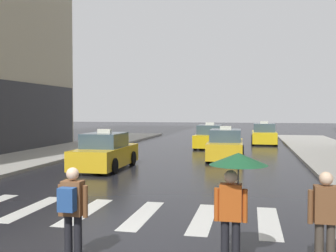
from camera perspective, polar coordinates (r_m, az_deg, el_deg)
crosswalk_markings at (r=10.36m, az=-7.94°, el=-12.45°), size 11.30×2.80×0.01m
taxi_lead at (r=17.98m, az=-9.12°, el=-3.86°), size 1.96×4.55×1.80m
taxi_second at (r=21.39m, az=8.39°, el=-2.88°), size 2.00×4.57×1.80m
taxi_third at (r=27.83m, az=6.15°, el=-1.69°), size 2.01×4.58×1.80m
taxi_fourth at (r=31.75m, az=13.80°, el=-1.25°), size 1.94×4.55×1.80m
pedestrian_with_umbrella at (r=6.58m, az=9.81°, el=-7.53°), size 0.96×0.96×1.94m
pedestrian_with_backpack at (r=7.08m, az=-13.80°, el=-11.37°), size 0.55×0.43×1.65m
pedestrian_plain_coat at (r=6.96m, az=21.94°, el=-11.99°), size 0.55×0.24×1.65m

